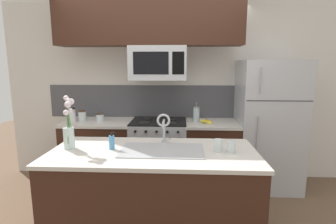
# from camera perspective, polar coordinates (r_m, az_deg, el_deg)

# --- Properties ---
(ground_plane) EXTENTS (10.00, 10.00, 0.00)m
(ground_plane) POSITION_cam_1_polar(r_m,az_deg,el_deg) (3.14, -3.46, -22.22)
(ground_plane) COLOR brown
(rear_partition) EXTENTS (5.20, 0.10, 2.60)m
(rear_partition) POSITION_cam_1_polar(r_m,az_deg,el_deg) (3.94, 2.76, 4.56)
(rear_partition) COLOR silver
(rear_partition) RESTS_ON ground
(splash_band) EXTENTS (3.34, 0.01, 0.48)m
(splash_band) POSITION_cam_1_polar(r_m,az_deg,el_deg) (3.91, -1.66, 2.32)
(splash_band) COLOR #4C4C51
(splash_band) RESTS_ON rear_partition
(back_counter_left) EXTENTS (0.97, 0.65, 0.91)m
(back_counter_left) POSITION_cam_1_polar(r_m,az_deg,el_deg) (3.92, -14.61, -8.42)
(back_counter_left) COLOR #381E14
(back_counter_left) RESTS_ON ground
(back_counter_right) EXTENTS (0.74, 0.65, 0.91)m
(back_counter_right) POSITION_cam_1_polar(r_m,az_deg,el_deg) (3.77, 9.32, -8.97)
(back_counter_right) COLOR #381E14
(back_counter_right) RESTS_ON ground
(stove_range) EXTENTS (0.76, 0.64, 0.93)m
(stove_range) POSITION_cam_1_polar(r_m,az_deg,el_deg) (3.75, -2.00, -8.82)
(stove_range) COLOR #B7BABF
(stove_range) RESTS_ON ground
(microwave) EXTENTS (0.74, 0.40, 0.44)m
(microwave) POSITION_cam_1_polar(r_m,az_deg,el_deg) (3.53, -2.16, 10.56)
(microwave) COLOR #B7BABF
(upper_cabinet_band) EXTENTS (2.40, 0.34, 0.60)m
(upper_cabinet_band) POSITION_cam_1_polar(r_m,az_deg,el_deg) (3.56, -4.22, 18.94)
(upper_cabinet_band) COLOR #381E14
(refrigerator) EXTENTS (0.82, 0.74, 1.75)m
(refrigerator) POSITION_cam_1_polar(r_m,az_deg,el_deg) (3.84, 20.89, -2.70)
(refrigerator) COLOR #B7BABF
(refrigerator) RESTS_ON ground
(storage_jar_tall) EXTENTS (0.10, 0.10, 0.19)m
(storage_jar_tall) POSITION_cam_1_polar(r_m,az_deg,el_deg) (3.90, -20.21, -0.50)
(storage_jar_tall) COLOR silver
(storage_jar_tall) RESTS_ON back_counter_left
(storage_jar_medium) EXTENTS (0.11, 0.11, 0.14)m
(storage_jar_medium) POSITION_cam_1_polar(r_m,az_deg,el_deg) (3.87, -18.17, -0.78)
(storage_jar_medium) COLOR silver
(storage_jar_medium) RESTS_ON back_counter_left
(storage_jar_short) EXTENTS (0.11, 0.11, 0.10)m
(storage_jar_short) POSITION_cam_1_polar(r_m,az_deg,el_deg) (3.79, -14.57, -1.13)
(storage_jar_short) COLOR silver
(storage_jar_short) RESTS_ON back_counter_left
(banana_bunch) EXTENTS (0.19, 0.12, 0.08)m
(banana_bunch) POSITION_cam_1_polar(r_m,az_deg,el_deg) (3.57, 8.35, -2.07)
(banana_bunch) COLOR yellow
(banana_bunch) RESTS_ON back_counter_right
(french_press) EXTENTS (0.09, 0.09, 0.27)m
(french_press) POSITION_cam_1_polar(r_m,az_deg,el_deg) (3.67, 6.17, -0.48)
(french_press) COLOR silver
(french_press) RESTS_ON back_counter_right
(island_counter) EXTENTS (1.89, 0.86, 0.91)m
(island_counter) POSITION_cam_1_polar(r_m,az_deg,el_deg) (2.61, -3.14, -17.89)
(island_counter) COLOR #381E14
(island_counter) RESTS_ON ground
(kitchen_sink) EXTENTS (0.76, 0.44, 0.16)m
(kitchen_sink) POSITION_cam_1_polar(r_m,az_deg,el_deg) (2.44, -1.30, -9.95)
(kitchen_sink) COLOR #ADAFB5
(kitchen_sink) RESTS_ON island_counter
(sink_faucet) EXTENTS (0.14, 0.14, 0.31)m
(sink_faucet) POSITION_cam_1_polar(r_m,az_deg,el_deg) (2.58, -0.96, -2.70)
(sink_faucet) COLOR #B7BABF
(sink_faucet) RESTS_ON island_counter
(dish_soap_bottle) EXTENTS (0.06, 0.05, 0.16)m
(dish_soap_bottle) POSITION_cam_1_polar(r_m,az_deg,el_deg) (2.50, -12.14, -6.41)
(dish_soap_bottle) COLOR #4C93C6
(dish_soap_bottle) RESTS_ON island_counter
(drinking_glass) EXTENTS (0.07, 0.07, 0.12)m
(drinking_glass) POSITION_cam_1_polar(r_m,az_deg,el_deg) (2.42, 10.86, -7.16)
(drinking_glass) COLOR silver
(drinking_glass) RESTS_ON island_counter
(spare_glass) EXTENTS (0.08, 0.08, 0.09)m
(spare_glass) POSITION_cam_1_polar(r_m,az_deg,el_deg) (2.43, 13.59, -7.45)
(spare_glass) COLOR silver
(spare_glass) RESTS_ON island_counter
(flower_vase) EXTENTS (0.12, 0.20, 0.49)m
(flower_vase) POSITION_cam_1_polar(r_m,az_deg,el_deg) (2.61, -20.77, -3.75)
(flower_vase) COLOR silver
(flower_vase) RESTS_ON island_counter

